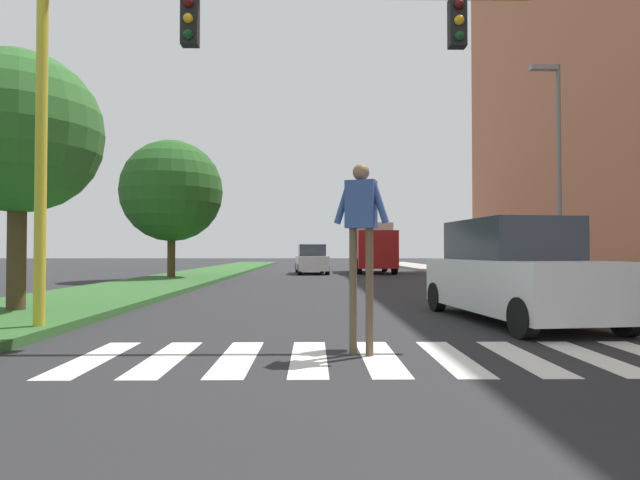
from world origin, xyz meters
name	(u,v)px	position (x,y,z in m)	size (l,w,h in m)	color
ground_plane	(329,276)	(0.00, 30.00, 0.00)	(140.00, 140.00, 0.00)	#262628
crosswalk	(380,358)	(0.00, 8.86, 0.00)	(7.65, 2.20, 0.01)	silver
median_strip	(191,277)	(-6.95, 28.00, 0.07)	(4.00, 64.00, 0.15)	#2D5B28
tree_mid	(18,133)	(-6.95, 12.98, 3.80)	(3.36, 3.36, 5.35)	#4C3823
tree_far	(172,191)	(-7.41, 26.11, 4.14)	(4.69, 4.69, 6.34)	#4C3823
sidewalk_right	(487,276)	(7.94, 28.00, 0.07)	(3.00, 64.00, 0.15)	#9E9991
traffic_light_gantry	(185,68)	(-2.93, 10.67, 4.33)	(8.06, 0.30, 6.00)	gold
street_lamp_right	(556,155)	(7.34, 19.37, 4.59)	(1.02, 0.24, 7.50)	slate
pedestrian_performer	(361,227)	(-0.22, 9.02, 1.66)	(0.73, 0.36, 2.49)	brown
suv_crossing	(513,273)	(3.03, 12.22, 0.93)	(2.45, 4.79, 1.97)	silver
sedan_midblock	(312,260)	(-0.93, 32.88, 0.81)	(2.07, 4.36, 1.75)	silver
truck_box_delivery	(372,247)	(2.90, 34.52, 1.63)	(2.40, 6.20, 3.10)	maroon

